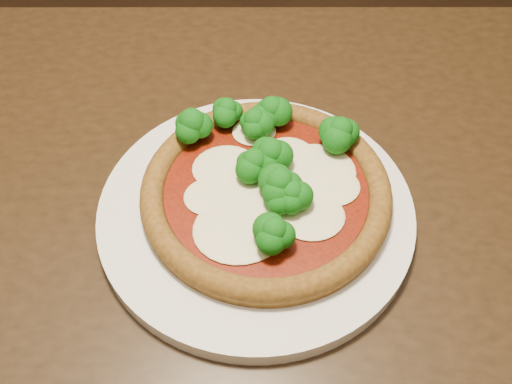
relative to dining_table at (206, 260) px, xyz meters
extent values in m
plane|color=black|center=(-0.06, 0.15, -0.64)|extent=(4.00, 4.00, 0.00)
cube|color=black|center=(0.00, 0.00, 0.09)|extent=(1.17, 0.88, 0.04)
cylinder|color=black|center=(0.53, 0.23, -0.28)|extent=(0.06, 0.06, 0.71)
cylinder|color=white|center=(0.06, -0.03, 0.12)|extent=(0.32, 0.32, 0.02)
cylinder|color=brown|center=(0.07, -0.02, 0.14)|extent=(0.25, 0.25, 0.01)
torus|color=brown|center=(0.07, -0.02, 0.14)|extent=(0.25, 0.25, 0.02)
cylinder|color=maroon|center=(0.07, -0.02, 0.14)|extent=(0.21, 0.21, 0.00)
ellipsoid|color=#F9F0C6|center=(0.13, -0.03, 0.15)|extent=(0.06, 0.05, 0.00)
ellipsoid|color=#F9F0C6|center=(0.07, 0.06, 0.15)|extent=(0.05, 0.04, 0.00)
ellipsoid|color=#F9F0C6|center=(0.10, 0.02, 0.15)|extent=(0.06, 0.05, 0.00)
ellipsoid|color=#F9F0C6|center=(0.04, -0.06, 0.15)|extent=(0.09, 0.08, 0.01)
ellipsoid|color=#F9F0C6|center=(0.11, -0.06, 0.15)|extent=(0.07, 0.06, 0.01)
ellipsoid|color=#F9F0C6|center=(0.03, 0.01, 0.15)|extent=(0.07, 0.06, 0.01)
ellipsoid|color=#F9F0C6|center=(0.01, -0.02, 0.15)|extent=(0.05, 0.05, 0.00)
ellipsoid|color=#F9F0C6|center=(0.06, -0.02, 0.15)|extent=(0.10, 0.09, 0.01)
ellipsoid|color=#F9F0C6|center=(0.12, -0.01, 0.15)|extent=(0.09, 0.08, 0.01)
ellipsoid|color=#137714|center=(0.09, 0.07, 0.17)|extent=(0.04, 0.04, 0.04)
ellipsoid|color=#137714|center=(0.06, -0.09, 0.17)|extent=(0.04, 0.04, 0.04)
ellipsoid|color=#137714|center=(0.09, -0.05, 0.17)|extent=(0.04, 0.04, 0.03)
ellipsoid|color=#137714|center=(0.08, 0.07, 0.17)|extent=(0.04, 0.04, 0.03)
ellipsoid|color=#137714|center=(0.08, 0.01, 0.17)|extent=(0.05, 0.05, 0.04)
ellipsoid|color=#137714|center=(0.15, 0.03, 0.17)|extent=(0.05, 0.05, 0.04)
ellipsoid|color=#137714|center=(0.08, -0.05, 0.16)|extent=(0.03, 0.03, 0.03)
ellipsoid|color=#137714|center=(0.04, 0.08, 0.17)|extent=(0.04, 0.04, 0.03)
ellipsoid|color=#137714|center=(0.08, -0.03, 0.17)|extent=(0.05, 0.05, 0.04)
ellipsoid|color=#137714|center=(0.00, 0.06, 0.17)|extent=(0.05, 0.05, 0.04)
ellipsoid|color=#137714|center=(0.06, 0.00, 0.17)|extent=(0.04, 0.04, 0.04)
ellipsoid|color=#137714|center=(0.07, 0.06, 0.17)|extent=(0.04, 0.04, 0.03)
camera|label=1|loc=(0.00, -0.38, 0.59)|focal=40.00mm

